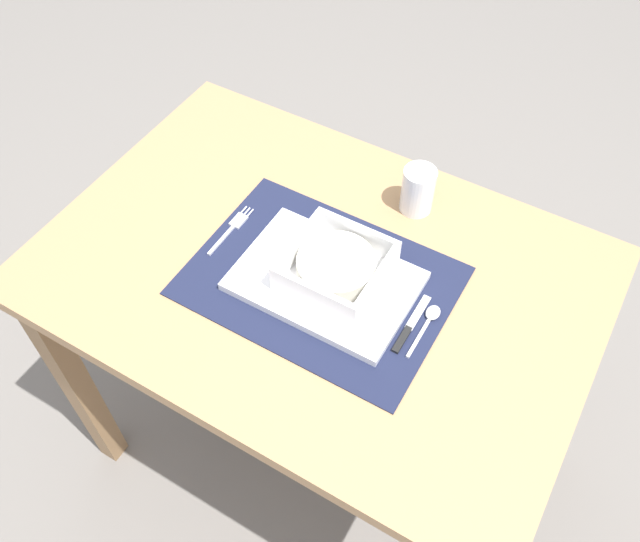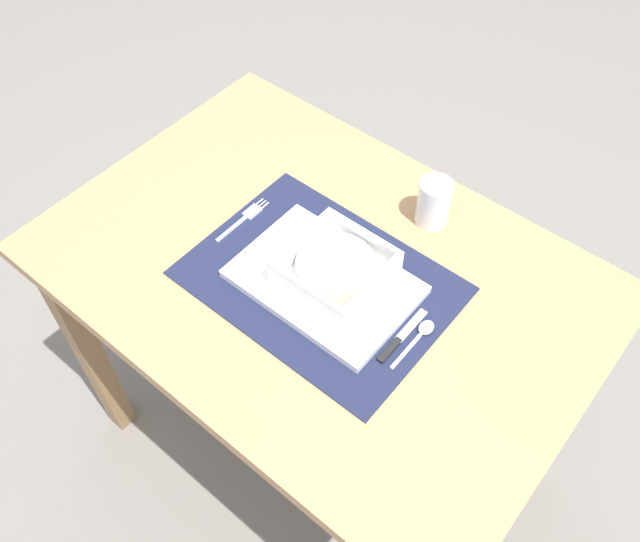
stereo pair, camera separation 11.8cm
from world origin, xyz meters
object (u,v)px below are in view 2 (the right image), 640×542
Objects in this scene: porridge_bowl at (336,270)px; spoon at (422,333)px; dining_table at (320,303)px; drinking_glass at (433,204)px; butter_knife at (400,338)px; bread_knife at (387,334)px; fork at (246,217)px.

spoon is at bearing 3.38° from porridge_bowl.
drinking_glass is (0.09, 0.23, 0.15)m from dining_table.
drinking_glass is (-0.11, 0.26, 0.04)m from butter_knife.
butter_knife is 1.42× the size of drinking_glass.
dining_table is at bearing -176.13° from spoon.
bread_knife is (0.18, -0.04, 0.12)m from dining_table.
porridge_bowl is 1.74× the size of drinking_glass.
butter_knife is at bearing -9.66° from fork.
spoon reaches higher than butter_knife.
dining_table is 7.35× the size of bread_knife.
spoon is at bearing 38.55° from bread_knife.
dining_table is 0.16m from porridge_bowl.
fork reaches higher than dining_table.
dining_table is 0.23m from butter_knife.
dining_table is 7.42× the size of butter_knife.
butter_knife is (0.16, -0.02, -0.04)m from porridge_bowl.
dining_table is at bearing -5.34° from fork.
fork is at bearing 171.11° from bread_knife.
dining_table is at bearing 165.66° from porridge_bowl.
drinking_glass is at bearing 68.65° from dining_table.
porridge_bowl reaches higher than spoon.
bread_knife is at bearing -11.12° from fork.
bread_knife is 0.28m from drinking_glass.
dining_table is 0.22m from bread_knife.
dining_table is at bearing -111.35° from drinking_glass.
drinking_glass is at bearing 110.00° from butter_knife.
spoon reaches higher than fork.
drinking_glass is (-0.09, 0.27, 0.04)m from bread_knife.
bread_knife reaches higher than fork.
butter_knife reaches higher than dining_table.
bread_knife is 1.43× the size of drinking_glass.
butter_knife is at bearing -9.07° from dining_table.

